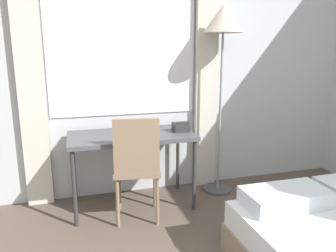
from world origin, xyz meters
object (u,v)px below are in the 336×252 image
at_px(standing_lamp, 223,31).
at_px(telephone, 181,127).
at_px(desk_chair, 137,163).
at_px(book, 141,134).
at_px(desk, 131,140).

distance_m(standing_lamp, telephone, 1.03).
relative_size(desk_chair, standing_lamp, 0.49).
distance_m(telephone, book, 0.40).
xyz_separation_m(desk_chair, telephone, (0.49, 0.27, 0.22)).
distance_m(standing_lamp, book, 1.29).
distance_m(desk, book, 0.13).
relative_size(telephone, book, 0.74).
bearing_deg(desk, standing_lamp, 5.20).
distance_m(desk, desk_chair, 0.32).
bearing_deg(book, desk, 136.54).
distance_m(desk_chair, standing_lamp, 1.53).
relative_size(desk, standing_lamp, 0.60).
bearing_deg(book, standing_lamp, 10.48).
xyz_separation_m(desk_chair, book, (0.09, 0.23, 0.19)).
distance_m(desk_chair, telephone, 0.60).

